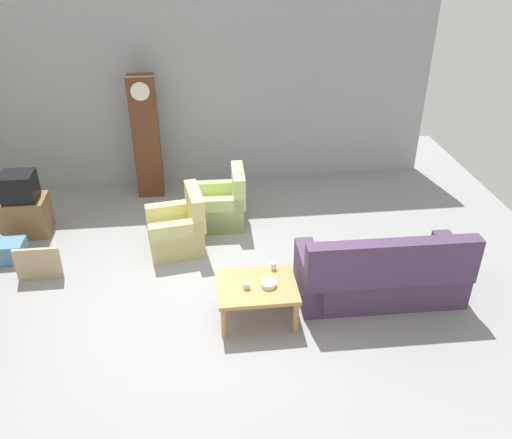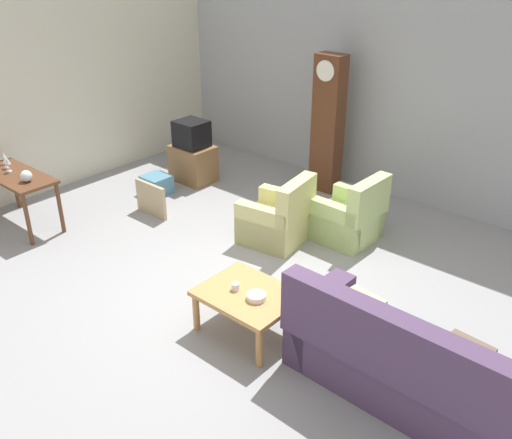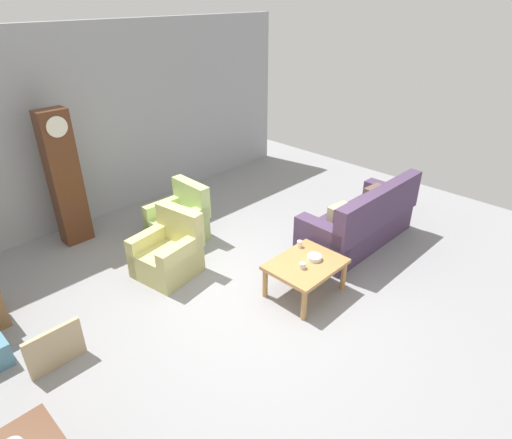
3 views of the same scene
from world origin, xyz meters
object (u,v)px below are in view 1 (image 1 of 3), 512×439
at_px(coffee_table_wood, 257,290).
at_px(cup_blue_rimmed, 246,285).
at_px(armchair_olive_near, 178,230).
at_px(storage_box_blue, 11,251).
at_px(tv_stand_cabinet, 26,216).
at_px(framed_picture_leaning, 38,264).
at_px(grandfather_clock, 146,137).
at_px(armchair_olive_far, 222,206).
at_px(cup_white_porcelain, 273,266).
at_px(bowl_white_stacked, 268,284).
at_px(tv_crt, 19,186).
at_px(couch_floral, 381,275).

height_order(coffee_table_wood, cup_blue_rimmed, cup_blue_rimmed).
bearing_deg(armchair_olive_near, coffee_table_wood, -59.88).
distance_m(armchair_olive_near, storage_box_blue, 2.41).
height_order(tv_stand_cabinet, framed_picture_leaning, tv_stand_cabinet).
bearing_deg(tv_stand_cabinet, grandfather_clock, 31.53).
bearing_deg(armchair_olive_far, cup_blue_rimmed, -86.07).
height_order(cup_white_porcelain, bowl_white_stacked, cup_white_porcelain).
distance_m(tv_stand_cabinet, tv_crt, 0.51).
height_order(storage_box_blue, cup_blue_rimmed, cup_blue_rimmed).
bearing_deg(framed_picture_leaning, couch_floral, -11.54).
xyz_separation_m(couch_floral, cup_white_porcelain, (-1.38, 0.12, 0.17)).
bearing_deg(grandfather_clock, tv_crt, -148.47).
relative_size(tv_stand_cabinet, cup_white_porcelain, 7.24).
relative_size(armchair_olive_near, armchair_olive_far, 1.00).
height_order(cup_blue_rimmed, bowl_white_stacked, cup_blue_rimmed).
xyz_separation_m(tv_crt, cup_blue_rimmed, (3.19, -2.43, -0.29)).
distance_m(couch_floral, armchair_olive_far, 2.88).
height_order(armchair_olive_near, bowl_white_stacked, armchair_olive_near).
distance_m(tv_crt, cup_white_porcelain, 4.14).
xyz_separation_m(cup_white_porcelain, cup_blue_rimmed, (-0.37, -0.35, -0.01)).
height_order(armchair_olive_near, coffee_table_wood, armchair_olive_near).
relative_size(armchair_olive_near, coffee_table_wood, 0.96).
relative_size(coffee_table_wood, grandfather_clock, 0.45).
bearing_deg(tv_crt, cup_white_porcelain, -30.26).
bearing_deg(armchair_olive_far, bowl_white_stacked, -79.73).
relative_size(grandfather_clock, tv_crt, 4.42).
relative_size(grandfather_clock, tv_stand_cabinet, 3.12).
relative_size(coffee_table_wood, cup_blue_rimmed, 11.86).
bearing_deg(coffee_table_wood, bowl_white_stacked, -12.72).
bearing_deg(couch_floral, framed_picture_leaning, 168.46).
bearing_deg(tv_stand_cabinet, storage_box_blue, -94.06).
distance_m(tv_crt, framed_picture_leaning, 1.48).
distance_m(armchair_olive_far, cup_white_porcelain, 2.12).
xyz_separation_m(couch_floral, armchair_olive_far, (-1.91, 2.16, -0.05)).
xyz_separation_m(armchair_olive_near, tv_stand_cabinet, (-2.35, 0.71, -0.01)).
xyz_separation_m(armchair_olive_near, framed_picture_leaning, (-1.87, -0.58, -0.06)).
relative_size(armchair_olive_far, tv_stand_cabinet, 1.35).
xyz_separation_m(tv_stand_cabinet, cup_white_porcelain, (3.57, -2.08, 0.23)).
xyz_separation_m(armchair_olive_far, storage_box_blue, (-3.08, -0.70, -0.16)).
relative_size(grandfather_clock, cup_blue_rimmed, 26.20).
bearing_deg(couch_floral, bowl_white_stacked, -171.65).
bearing_deg(bowl_white_stacked, tv_crt, 145.06).
xyz_separation_m(framed_picture_leaning, cup_white_porcelain, (3.09, -0.79, 0.28)).
distance_m(couch_floral, bowl_white_stacked, 1.51).
distance_m(armchair_olive_far, grandfather_clock, 1.83).
bearing_deg(framed_picture_leaning, bowl_white_stacked, -20.73).
xyz_separation_m(couch_floral, cup_blue_rimmed, (-1.75, -0.23, 0.16)).
height_order(couch_floral, framed_picture_leaning, couch_floral).
relative_size(armchair_olive_far, bowl_white_stacked, 4.80).
height_order(tv_crt, storage_box_blue, tv_crt).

